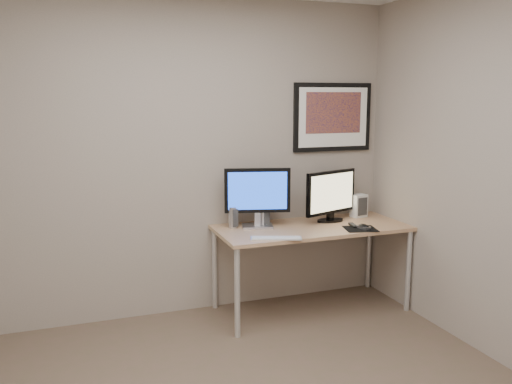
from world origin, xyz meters
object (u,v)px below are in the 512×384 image
at_px(desk, 312,234).
at_px(monitor_large, 257,195).
at_px(keyboard, 276,238).
at_px(framed_art, 333,117).
at_px(monitor_tv, 331,195).
at_px(speaker_right, 264,214).
at_px(speaker_left, 233,217).
at_px(fan_unit, 359,206).

height_order(desk, monitor_large, monitor_large).
bearing_deg(keyboard, desk, 52.13).
bearing_deg(framed_art, monitor_tv, -117.95).
xyz_separation_m(monitor_large, speaker_right, (0.07, 0.03, -0.18)).
distance_m(framed_art, monitor_tv, 0.70).
xyz_separation_m(monitor_large, monitor_tv, (0.67, -0.02, -0.04)).
distance_m(monitor_tv, speaker_left, 0.88).
distance_m(desk, fan_unit, 0.61).
relative_size(monitor_large, monitor_tv, 0.98).
bearing_deg(fan_unit, monitor_large, 172.33).
distance_m(speaker_right, fan_unit, 0.93).
bearing_deg(keyboard, speaker_right, 101.28).
xyz_separation_m(desk, monitor_tv, (0.23, 0.10, 0.30)).
xyz_separation_m(desk, fan_unit, (0.56, 0.19, 0.17)).
bearing_deg(desk, keyboard, -147.40).
bearing_deg(framed_art, speaker_right, -165.91).
bearing_deg(keyboard, fan_unit, 44.58).
height_order(speaker_left, speaker_right, speaker_right).
distance_m(monitor_tv, keyboard, 0.80).
distance_m(speaker_left, fan_unit, 1.19).
bearing_deg(speaker_right, desk, -41.29).
distance_m(monitor_large, speaker_right, 0.19).
height_order(framed_art, speaker_right, framed_art).
bearing_deg(monitor_large, framed_art, 29.90).
bearing_deg(desk, monitor_large, 164.38).
bearing_deg(speaker_left, desk, -33.89).
height_order(framed_art, monitor_large, framed_art).
bearing_deg(desk, fan_unit, 18.43).
relative_size(desk, monitor_tv, 2.93).
xyz_separation_m(monitor_tv, speaker_right, (-0.60, 0.05, -0.14)).
distance_m(desk, framed_art, 1.07).
height_order(desk, fan_unit, fan_unit).
distance_m(desk, keyboard, 0.52).
bearing_deg(monitor_tv, keyboard, -169.65).
bearing_deg(speaker_right, speaker_left, 155.19).
relative_size(framed_art, monitor_tv, 1.37).
distance_m(framed_art, speaker_right, 1.09).
height_order(monitor_large, speaker_left, monitor_large).
relative_size(framed_art, speaker_right, 3.79).
relative_size(framed_art, keyboard, 1.92).
xyz_separation_m(speaker_left, fan_unit, (1.19, 0.01, 0.01)).
distance_m(speaker_left, keyboard, 0.50).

